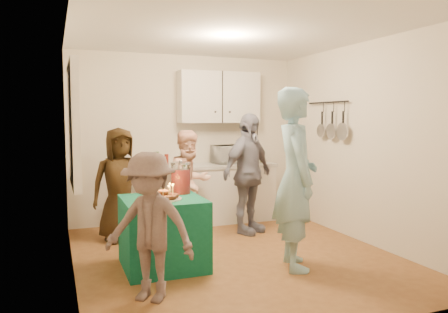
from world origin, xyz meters
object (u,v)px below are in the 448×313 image
object	(u,v)px
microwave	(230,154)
woman_back_center	(190,183)
punch_jar	(181,179)
man_birthday	(295,179)
counter	(204,195)
child_near_left	(150,227)
party_table	(163,233)
woman_back_right	(248,174)
woman_back_left	(120,184)

from	to	relation	value
microwave	woman_back_center	xyz separation A→B (m)	(-0.85, -0.61, -0.32)
punch_jar	man_birthday	bearing A→B (deg)	-34.59
counter	child_near_left	distance (m)	2.95
woman_back_center	microwave	bearing A→B (deg)	12.84
party_table	woman_back_right	xyz separation A→B (m)	(1.45, 0.97, 0.47)
woman_back_right	child_near_left	bearing A→B (deg)	-162.96
man_birthday	woman_back_center	size ratio (longest dim) A/B	1.33
counter	man_birthday	xyz separation A→B (m)	(0.26, -2.30, 0.54)
microwave	punch_jar	distance (m)	2.00
party_table	woman_back_left	xyz separation A→B (m)	(-0.28, 1.23, 0.37)
woman_back_center	child_near_left	size ratio (longest dim) A/B	1.10
microwave	woman_back_right	bearing A→B (deg)	-102.18
woman_back_right	woman_back_left	bearing A→B (deg)	143.12
man_birthday	counter	bearing A→B (deg)	22.15
microwave	party_table	bearing A→B (deg)	-138.60
microwave	woman_back_left	size ratio (longest dim) A/B	0.35
woman_back_left	woman_back_center	distance (m)	0.95
counter	man_birthday	world-z (taller)	man_birthday
man_birthday	child_near_left	xyz separation A→B (m)	(-1.65, -0.29, -0.31)
woman_back_center	counter	bearing A→B (deg)	32.66
punch_jar	woman_back_center	world-z (taller)	woman_back_center
woman_back_left	child_near_left	size ratio (longest dim) A/B	1.13
woman_back_right	punch_jar	bearing A→B (deg)	-175.90
party_table	woman_back_center	distance (m)	1.38
party_table	woman_back_right	bearing A→B (deg)	33.74
microwave	man_birthday	bearing A→B (deg)	-102.57
punch_jar	party_table	bearing A→B (deg)	-140.69
woman_back_left	woman_back_center	bearing A→B (deg)	-8.88
woman_back_right	child_near_left	distance (m)	2.52
counter	woman_back_center	size ratio (longest dim) A/B	1.51
woman_back_left	woman_back_right	bearing A→B (deg)	-13.40
woman_back_center	woman_back_left	bearing A→B (deg)	152.94
microwave	woman_back_center	bearing A→B (deg)	-152.44
counter	child_near_left	world-z (taller)	child_near_left
punch_jar	woman_back_center	distance (m)	1.05
party_table	counter	bearing A→B (deg)	58.72
punch_jar	counter	bearing A→B (deg)	62.42
counter	woman_back_left	size ratio (longest dim) A/B	1.47
man_birthday	child_near_left	bearing A→B (deg)	115.88
party_table	woman_back_right	world-z (taller)	woman_back_right
woman_back_left	child_near_left	distance (m)	2.05
woman_back_left	woman_back_right	world-z (taller)	woman_back_right
woman_back_left	child_near_left	bearing A→B (deg)	-95.63
punch_jar	woman_back_center	bearing A→B (deg)	67.28
counter	party_table	size ratio (longest dim) A/B	2.59
woman_back_left	woman_back_right	size ratio (longest dim) A/B	0.89
party_table	child_near_left	bearing A→B (deg)	-110.98
woman_back_left	party_table	bearing A→B (deg)	-81.85
counter	woman_back_center	bearing A→B (deg)	-124.34
punch_jar	woman_back_center	size ratio (longest dim) A/B	0.23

